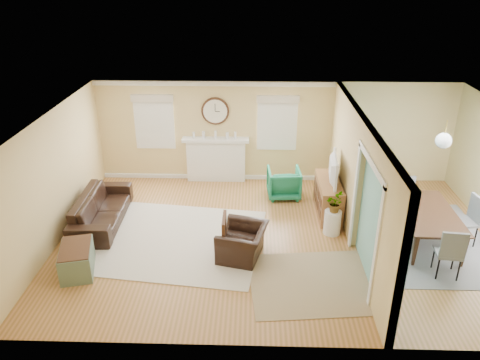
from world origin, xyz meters
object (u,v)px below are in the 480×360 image
sofa (101,209)px  eames_chair (243,242)px  green_chair (284,183)px  dining_table (427,226)px  credenza (328,198)px

sofa → eames_chair: (3.11, -1.22, -0.02)m
green_chair → dining_table: 3.41m
eames_chair → green_chair: 2.78m
sofa → credenza: credenza is taller
dining_table → credenza: bearing=59.5°
eames_chair → dining_table: 3.79m
sofa → green_chair: 4.28m
sofa → eames_chair: bearing=-113.2°
sofa → dining_table: 6.86m
sofa → eames_chair: size_ratio=2.34×
sofa → dining_table: (6.84, -0.55, 0.01)m
eames_chair → green_chair: size_ratio=1.23×
credenza → dining_table: credenza is taller
dining_table → eames_chair: bearing=101.1°
credenza → dining_table: 2.16m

